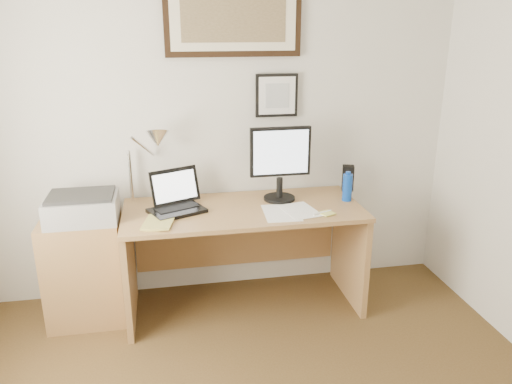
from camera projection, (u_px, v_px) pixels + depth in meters
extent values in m
cube|color=silver|center=(213.00, 125.00, 3.52)|extent=(3.50, 0.02, 2.50)
cube|color=olive|center=(85.00, 270.00, 3.34)|extent=(0.50, 0.40, 0.73)
cylinder|color=#0D3FAD|center=(347.00, 188.00, 3.47)|extent=(0.07, 0.07, 0.19)
cylinder|color=#0D3FAD|center=(348.00, 173.00, 3.44)|extent=(0.03, 0.03, 0.02)
cube|color=black|center=(348.00, 178.00, 3.70)|extent=(0.10, 0.09, 0.19)
cube|color=white|center=(281.00, 213.00, 3.27)|extent=(0.25, 0.34, 0.00)
cube|color=white|center=(300.00, 211.00, 3.31)|extent=(0.26, 0.33, 0.00)
cube|color=#E0E26B|center=(327.00, 213.00, 3.25)|extent=(0.11, 0.11, 0.01)
cylinder|color=white|center=(322.00, 213.00, 3.25)|extent=(0.14, 0.06, 0.02)
imported|color=tan|center=(144.00, 223.00, 3.09)|extent=(0.22, 0.27, 0.02)
cube|color=olive|center=(243.00, 210.00, 3.36)|extent=(1.60, 0.70, 0.03)
cube|color=olive|center=(129.00, 270.00, 3.35)|extent=(0.04, 0.65, 0.72)
cube|color=olive|center=(350.00, 251.00, 3.62)|extent=(0.04, 0.65, 0.72)
cube|color=olive|center=(237.00, 230.00, 3.76)|extent=(1.50, 0.03, 0.55)
cube|color=black|center=(177.00, 211.00, 3.28)|extent=(0.41, 0.36, 0.02)
cube|color=black|center=(177.00, 207.00, 3.30)|extent=(0.31, 0.23, 0.00)
cube|color=black|center=(175.00, 186.00, 3.36)|extent=(0.34, 0.20, 0.23)
cube|color=white|center=(175.00, 186.00, 3.35)|extent=(0.30, 0.17, 0.18)
cylinder|color=black|center=(279.00, 198.00, 3.52)|extent=(0.22, 0.22, 0.02)
cylinder|color=black|center=(279.00, 187.00, 3.49)|extent=(0.04, 0.04, 0.14)
cube|color=black|center=(280.00, 152.00, 3.40)|extent=(0.42, 0.04, 0.34)
cube|color=silver|center=(281.00, 152.00, 3.38)|extent=(0.38, 0.01, 0.30)
cube|color=#A1A1A4|center=(82.00, 209.00, 3.18)|extent=(0.44, 0.34, 0.16)
cube|color=#2C2C2C|center=(81.00, 195.00, 3.15)|extent=(0.40, 0.30, 0.02)
cylinder|color=white|center=(131.00, 176.00, 3.44)|extent=(0.02, 0.02, 0.36)
cylinder|color=white|center=(143.00, 146.00, 3.33)|extent=(0.15, 0.23, 0.19)
cone|color=white|center=(158.00, 139.00, 3.28)|extent=(0.16, 0.18, 0.15)
cube|color=black|center=(233.00, 20.00, 3.30)|extent=(0.92, 0.03, 0.47)
cube|color=#F2E8CA|center=(234.00, 20.00, 3.28)|extent=(0.84, 0.01, 0.39)
cube|color=brown|center=(234.00, 20.00, 3.28)|extent=(0.70, 0.00, 0.28)
cube|color=black|center=(277.00, 95.00, 3.51)|extent=(0.30, 0.02, 0.30)
cube|color=white|center=(277.00, 96.00, 3.50)|extent=(0.26, 0.00, 0.26)
cube|color=#AFB5B9|center=(277.00, 96.00, 3.49)|extent=(0.17, 0.00, 0.17)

